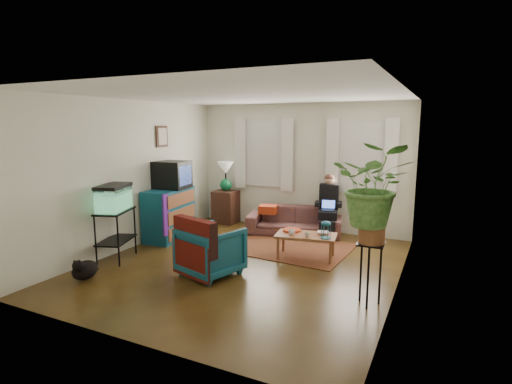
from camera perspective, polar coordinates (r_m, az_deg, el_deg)
The scene contains 31 objects.
floor at distance 6.36m, azimuth -1.59°, elevation -10.36°, with size 4.50×5.00×0.01m, color #4F2B14.
ceiling at distance 6.00m, azimuth -1.71°, elevation 13.69°, with size 4.50×5.00×0.01m, color white.
wall_back at distance 8.33m, azimuth 6.31°, elevation 3.53°, with size 4.50×0.01×2.60m, color silver.
wall_front at distance 4.03m, azimuth -18.27°, elevation -3.38°, with size 4.50×0.01×2.60m, color silver.
wall_left at distance 7.35m, azimuth -17.44°, elevation 2.34°, with size 0.01×5.00×2.60m, color silver.
wall_right at distance 5.40m, azimuth 20.05°, elevation -0.27°, with size 0.01×5.00×2.60m, color silver.
window_left at distance 8.58m, azimuth 1.23°, elevation 5.44°, with size 1.08×0.04×1.38m, color white.
window_right at distance 7.96m, azimuth 14.84°, elevation 4.79°, with size 1.08×0.04×1.38m, color white.
curtains_left at distance 8.51m, azimuth 1.01°, elevation 5.40°, with size 1.36×0.06×1.50m, color white.
curtains_right at distance 7.88m, azimuth 14.72°, elevation 4.75°, with size 1.36×0.06×1.50m, color white.
picture_frame at distance 7.92m, azimuth -13.26°, elevation 7.74°, with size 0.04×0.32×0.40m, color #3D2616.
area_rug at distance 7.21m, azimuth 5.04°, elevation -7.90°, with size 2.00×1.60×0.01m, color maroon.
sofa at distance 8.04m, azimuth 5.49°, elevation -3.45°, with size 1.85×0.73×0.72m, color brown.
seated_person at distance 7.95m, azimuth 10.30°, elevation -2.32°, with size 0.46×0.57×1.10m, color black, non-canonical shape.
side_table at distance 8.96m, azimuth -4.29°, elevation -2.10°, with size 0.49×0.49×0.72m, color #3D2B17.
table_lamp at distance 8.84m, azimuth -4.35°, elevation 2.15°, with size 0.37×0.37×0.66m, color white, non-canonical shape.
dresser at distance 7.84m, azimuth -12.28°, elevation -3.06°, with size 0.54×1.08×0.97m, color #126A6D.
crt_tv at distance 7.79m, azimuth -11.91°, elevation 2.44°, with size 0.59×0.54×0.52m, color black.
aquarium_stand at distance 6.87m, azimuth -19.36°, elevation -5.83°, with size 0.41×0.73×0.82m, color black.
aquarium at distance 6.74m, azimuth -19.65°, elevation -0.71°, with size 0.37×0.67×0.43m, color #7FD899.
black_cat at distance 6.22m, azimuth -23.26°, elevation -9.95°, with size 0.27×0.41×0.35m, color black.
armchair at distance 5.90m, azimuth -6.47°, elevation -7.99°, with size 0.77×0.72×0.79m, color #126670.
serape_throw at distance 5.67m, azimuth -8.84°, elevation -7.04°, with size 0.79×0.18×0.65m, color #9E0A0A.
coffee_table at distance 6.66m, azimuth 7.12°, elevation -7.69°, with size 0.97×0.53×0.40m, color olive.
cup_a at distance 6.55m, azimuth 5.13°, elevation -5.74°, with size 0.11×0.11×0.09m, color white.
cup_b at distance 6.44m, azimuth 7.32°, elevation -6.07°, with size 0.09×0.09×0.08m, color beige.
bowl at distance 6.65m, azimuth 9.55°, elevation -5.77°, with size 0.19×0.19×0.05m, color white.
snack_tray at distance 6.77m, azimuth 5.13°, elevation -5.45°, with size 0.30×0.30×0.04m, color #B21414.
birdcage at distance 6.40m, azimuth 9.96°, elevation -5.31°, with size 0.16×0.16×0.28m, color #115B6B, non-canonical shape.
plant_stand at distance 5.10m, azimuth 15.92°, elevation -11.20°, with size 0.33×0.33×0.78m, color black.
potted_plant at distance 4.86m, azimuth 16.43°, elevation -0.83°, with size 0.89×0.77×0.99m, color #599947.
Camera 1 is at (2.76, -5.31, 2.17)m, focal length 28.00 mm.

